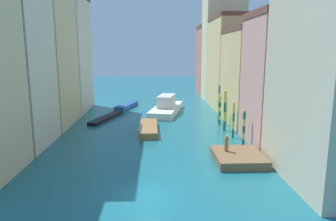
{
  "coord_description": "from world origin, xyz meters",
  "views": [
    {
      "loc": [
        0.67,
        -19.33,
        9.69
      ],
      "look_at": [
        2.4,
        23.0,
        1.5
      ],
      "focal_mm": 33.08,
      "sensor_mm": 36.0,
      "label": 1
    }
  ],
  "objects_px": {
    "mooring_pole_2": "(225,110)",
    "motorboat_1": "(127,106)",
    "motorboat_0": "(149,128)",
    "person_on_dock": "(226,144)",
    "waterfront_dock": "(238,157)",
    "mooring_pole_3": "(220,110)",
    "mooring_pole_4": "(219,103)",
    "mooring_pole_1": "(233,120)",
    "vaporetto_white": "(166,107)",
    "mooring_pole_0": "(244,128)",
    "gondola_black": "(106,118)"
  },
  "relations": [
    {
      "from": "person_on_dock",
      "to": "motorboat_0",
      "type": "distance_m",
      "value": 12.56
    },
    {
      "from": "mooring_pole_2",
      "to": "vaporetto_white",
      "type": "distance_m",
      "value": 13.34
    },
    {
      "from": "waterfront_dock",
      "to": "mooring_pole_4",
      "type": "distance_m",
      "value": 16.23
    },
    {
      "from": "motorboat_0",
      "to": "mooring_pole_1",
      "type": "bearing_deg",
      "value": -18.39
    },
    {
      "from": "waterfront_dock",
      "to": "motorboat_1",
      "type": "xyz_separation_m",
      "value": [
        -12.31,
        26.58,
        -0.0
      ]
    },
    {
      "from": "mooring_pole_0",
      "to": "mooring_pole_3",
      "type": "bearing_deg",
      "value": 93.0
    },
    {
      "from": "waterfront_dock",
      "to": "person_on_dock",
      "type": "bearing_deg",
      "value": 147.01
    },
    {
      "from": "vaporetto_white",
      "to": "motorboat_1",
      "type": "distance_m",
      "value": 8.03
    },
    {
      "from": "vaporetto_white",
      "to": "motorboat_1",
      "type": "relative_size",
      "value": 1.69
    },
    {
      "from": "mooring_pole_1",
      "to": "mooring_pole_4",
      "type": "bearing_deg",
      "value": 89.54
    },
    {
      "from": "mooring_pole_4",
      "to": "motorboat_0",
      "type": "height_order",
      "value": "mooring_pole_4"
    },
    {
      "from": "person_on_dock",
      "to": "mooring_pole_4",
      "type": "relative_size",
      "value": 0.3
    },
    {
      "from": "mooring_pole_4",
      "to": "gondola_black",
      "type": "bearing_deg",
      "value": 173.69
    },
    {
      "from": "mooring_pole_2",
      "to": "mooring_pole_3",
      "type": "relative_size",
      "value": 1.31
    },
    {
      "from": "waterfront_dock",
      "to": "mooring_pole_2",
      "type": "relative_size",
      "value": 1.0
    },
    {
      "from": "mooring_pole_2",
      "to": "motorboat_0",
      "type": "xyz_separation_m",
      "value": [
        -9.34,
        0.04,
        -2.18
      ]
    },
    {
      "from": "gondola_black",
      "to": "motorboat_0",
      "type": "height_order",
      "value": "motorboat_0"
    },
    {
      "from": "waterfront_dock",
      "to": "mooring_pole_1",
      "type": "bearing_deg",
      "value": 79.48
    },
    {
      "from": "mooring_pole_4",
      "to": "motorboat_1",
      "type": "distance_m",
      "value": 17.53
    },
    {
      "from": "mooring_pole_2",
      "to": "mooring_pole_4",
      "type": "relative_size",
      "value": 0.97
    },
    {
      "from": "person_on_dock",
      "to": "mooring_pole_4",
      "type": "xyz_separation_m",
      "value": [
        2.44,
        15.38,
        1.18
      ]
    },
    {
      "from": "mooring_pole_1",
      "to": "mooring_pole_4",
      "type": "relative_size",
      "value": 0.79
    },
    {
      "from": "waterfront_dock",
      "to": "motorboat_1",
      "type": "bearing_deg",
      "value": 114.85
    },
    {
      "from": "mooring_pole_1",
      "to": "motorboat_1",
      "type": "distance_m",
      "value": 23.47
    },
    {
      "from": "motorboat_0",
      "to": "mooring_pole_4",
      "type": "bearing_deg",
      "value": 28.15
    },
    {
      "from": "mooring_pole_2",
      "to": "motorboat_1",
      "type": "bearing_deg",
      "value": 130.4
    },
    {
      "from": "motorboat_0",
      "to": "vaporetto_white",
      "type": "bearing_deg",
      "value": 77.19
    },
    {
      "from": "mooring_pole_3",
      "to": "motorboat_1",
      "type": "bearing_deg",
      "value": 137.11
    },
    {
      "from": "mooring_pole_0",
      "to": "mooring_pole_3",
      "type": "distance_m",
      "value": 9.52
    },
    {
      "from": "mooring_pole_1",
      "to": "vaporetto_white",
      "type": "xyz_separation_m",
      "value": [
        -7.04,
        14.55,
        -1.14
      ]
    },
    {
      "from": "mooring_pole_1",
      "to": "mooring_pole_2",
      "type": "relative_size",
      "value": 0.81
    },
    {
      "from": "motorboat_0",
      "to": "motorboat_1",
      "type": "distance_m",
      "value": 16.28
    },
    {
      "from": "mooring_pole_2",
      "to": "mooring_pole_0",
      "type": "bearing_deg",
      "value": -84.74
    },
    {
      "from": "mooring_pole_3",
      "to": "vaporetto_white",
      "type": "bearing_deg",
      "value": 129.94
    },
    {
      "from": "gondola_black",
      "to": "person_on_dock",
      "type": "bearing_deg",
      "value": -51.86
    },
    {
      "from": "mooring_pole_0",
      "to": "vaporetto_white",
      "type": "height_order",
      "value": "mooring_pole_0"
    },
    {
      "from": "mooring_pole_1",
      "to": "mooring_pole_4",
      "type": "distance_m",
      "value": 8.4
    },
    {
      "from": "waterfront_dock",
      "to": "mooring_pole_3",
      "type": "relative_size",
      "value": 1.3
    },
    {
      "from": "mooring_pole_2",
      "to": "motorboat_1",
      "type": "relative_size",
      "value": 0.7
    },
    {
      "from": "mooring_pole_2",
      "to": "vaporetto_white",
      "type": "xyz_separation_m",
      "value": [
        -6.76,
        11.39,
        -1.62
      ]
    },
    {
      "from": "motorboat_0",
      "to": "mooring_pole_2",
      "type": "bearing_deg",
      "value": -0.23
    },
    {
      "from": "gondola_black",
      "to": "mooring_pole_2",
      "type": "bearing_deg",
      "value": -24.17
    },
    {
      "from": "waterfront_dock",
      "to": "person_on_dock",
      "type": "height_order",
      "value": "person_on_dock"
    },
    {
      "from": "person_on_dock",
      "to": "motorboat_1",
      "type": "distance_m",
      "value": 28.35
    },
    {
      "from": "mooring_pole_2",
      "to": "motorboat_1",
      "type": "height_order",
      "value": "mooring_pole_2"
    },
    {
      "from": "motorboat_1",
      "to": "mooring_pole_3",
      "type": "bearing_deg",
      "value": -42.89
    },
    {
      "from": "mooring_pole_1",
      "to": "motorboat_0",
      "type": "bearing_deg",
      "value": 161.61
    },
    {
      "from": "person_on_dock",
      "to": "vaporetto_white",
      "type": "relative_size",
      "value": 0.13
    },
    {
      "from": "waterfront_dock",
      "to": "gondola_black",
      "type": "xyz_separation_m",
      "value": [
        -14.41,
        17.76,
        -0.14
      ]
    },
    {
      "from": "mooring_pole_1",
      "to": "motorboat_1",
      "type": "height_order",
      "value": "mooring_pole_1"
    }
  ]
}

